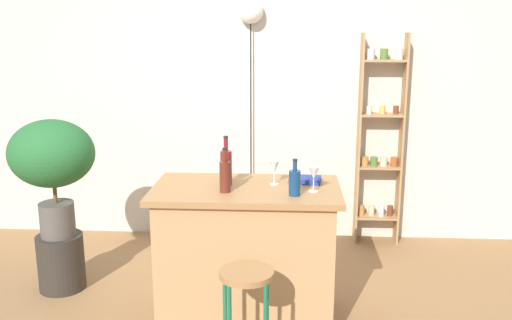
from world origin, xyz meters
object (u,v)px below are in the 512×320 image
bottle_soda_blue (226,166)px  wine_glass_center (274,168)px  cookbook (305,180)px  bottle_sauce_amber (225,175)px  bar_stool (247,298)px  plant_stool (61,262)px  spice_shelf (380,140)px  potted_plant (52,159)px  pendant_globe_light (251,14)px  wine_glass_left (314,174)px  bottle_spirits_clear (295,182)px

bottle_soda_blue → wine_glass_center: bottle_soda_blue is taller
wine_glass_center → cookbook: 0.24m
bottle_sauce_amber → bar_stool: bearing=-71.1°
bar_stool → plant_stool: size_ratio=1.48×
bar_stool → wine_glass_center: 0.93m
spice_shelf → potted_plant: spice_shelf is taller
wine_glass_center → cookbook: size_ratio=0.78×
bottle_soda_blue → pendant_globe_light: pendant_globe_light is taller
potted_plant → wine_glass_center: size_ratio=5.44×
potted_plant → pendant_globe_light: pendant_globe_light is taller
wine_glass_left → wine_glass_center: bearing=149.3°
plant_stool → wine_glass_center: (1.64, -0.29, 0.85)m
spice_shelf → wine_glass_center: bearing=-123.2°
cookbook → pendant_globe_light: bearing=114.8°
plant_stool → wine_glass_center: size_ratio=2.63×
spice_shelf → pendant_globe_light: size_ratio=0.87×
bar_stool → pendant_globe_light: 2.71m
spice_shelf → cookbook: size_ratio=9.19×
bottle_sauce_amber → pendant_globe_light: 1.95m
spice_shelf → pendant_globe_light: bearing=177.7°
spice_shelf → cookbook: spice_shelf is taller
spice_shelf → bottle_sauce_amber: 2.03m
pendant_globe_light → plant_stool: bearing=-139.8°
wine_glass_center → bottle_sauce_amber: bearing=-148.4°
potted_plant → bottle_soda_blue: potted_plant is taller
cookbook → pendant_globe_light: 1.85m
bottle_soda_blue → wine_glass_left: (0.57, -0.13, -0.01)m
wine_glass_left → bottle_spirits_clear: bearing=-144.0°
plant_stool → cookbook: size_ratio=2.05×
bar_stool → pendant_globe_light: pendant_globe_light is taller
wine_glass_left → bottle_sauce_amber: bearing=-176.1°
bottle_spirits_clear → pendant_globe_light: bearing=102.8°
potted_plant → bottle_soda_blue: (1.32, -0.31, 0.04)m
wine_glass_center → bottle_spirits_clear: bearing=-61.0°
spice_shelf → cookbook: 1.53m
wine_glass_center → pendant_globe_light: size_ratio=0.07×
spice_shelf → wine_glass_center: spice_shelf is taller
bottle_soda_blue → cookbook: 0.55m
bottle_soda_blue → bottle_sauce_amber: bottle_soda_blue is taller
wine_glass_left → cookbook: bearing=102.1°
bottle_spirits_clear → pendant_globe_light: (-0.39, 1.71, 1.05)m
plant_stool → bottle_soda_blue: 1.61m
bar_stool → bottle_sauce_amber: bottle_sauce_amber is taller
spice_shelf → cookbook: (-0.72, -1.35, -0.01)m
potted_plant → bottle_sauce_amber: potted_plant is taller
pendant_globe_light → bottle_spirits_clear: bearing=-77.2°
bottle_spirits_clear → plant_stool: bearing=163.3°
spice_shelf → wine_glass_left: spice_shelf is taller
bottle_soda_blue → bottle_spirits_clear: (0.45, -0.22, -0.04)m
cookbook → spice_shelf: bearing=68.5°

